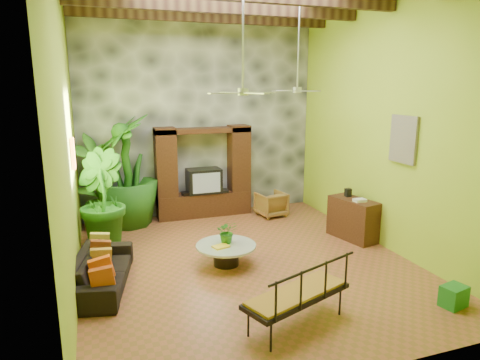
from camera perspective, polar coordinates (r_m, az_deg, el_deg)
name	(u,v)px	position (r m, az deg, el deg)	size (l,w,h in m)	color
ground	(246,261)	(8.35, 0.74, -10.80)	(7.00, 7.00, 0.00)	brown
back_wall	(199,117)	(11.04, -5.48, 8.34)	(6.00, 0.02, 5.00)	#9EBB2A
left_wall	(66,138)	(7.25, -22.19, 5.21)	(0.02, 7.00, 5.00)	#9EBB2A
right_wall	(386,126)	(9.16, 18.85, 6.84)	(0.02, 7.00, 5.00)	#9EBB2A
stone_accent_wall	(200,117)	(10.98, -5.41, 8.32)	(5.98, 0.10, 4.98)	#35383C
entertainment_center	(204,179)	(10.91, -4.86, 0.15)	(2.40, 0.55, 2.30)	black
ceiling_fan_front	(243,79)	(7.21, 0.40, 13.29)	(1.28, 1.28, 1.86)	#B1B2B6
ceiling_fan_back	(298,80)	(9.39, 7.68, 13.04)	(1.28, 1.28, 1.86)	#B1B2B6
wall_art_mask	(73,153)	(8.29, -21.38, 3.31)	(0.06, 0.32, 0.55)	yellow
wall_art_painting	(403,139)	(8.69, 20.97, 5.08)	(0.06, 0.70, 0.90)	teal
sofa	(102,270)	(7.64, -17.96, -11.35)	(2.02, 0.79, 0.59)	black
wicker_armchair	(271,204)	(11.03, 4.18, -3.21)	(0.67, 0.69, 0.62)	olive
tall_plant_a	(98,182)	(10.33, -18.45, -0.31)	(1.18, 0.80, 2.24)	#2C641A
tall_plant_b	(100,200)	(9.16, -18.17, -2.50)	(1.13, 0.91, 2.05)	#22671B
tall_plant_c	(126,171)	(10.43, -14.94, 1.20)	(1.49, 1.49, 2.65)	#215C18
coffee_table	(226,252)	(8.11, -1.88, -9.55)	(1.12, 1.12, 0.40)	black
centerpiece_plant	(227,232)	(8.08, -1.72, -6.91)	(0.39, 0.34, 0.44)	#286B1C
yellow_tray	(221,246)	(7.93, -2.57, -8.85)	(0.29, 0.20, 0.03)	yellow
iron_bench	(299,293)	(6.11, 7.91, -14.68)	(1.73, 1.14, 0.57)	black
side_console	(353,219)	(9.69, 14.84, -5.04)	(0.50, 1.11, 0.89)	#391912
green_bin	(454,296)	(7.50, 26.61, -13.69)	(0.38, 0.28, 0.33)	#20782A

